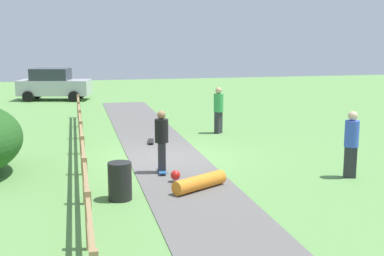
{
  "coord_description": "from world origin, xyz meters",
  "views": [
    {
      "loc": [
        -2.75,
        -15.16,
        3.78
      ],
      "look_at": [
        0.75,
        -0.27,
        1.0
      ],
      "focal_mm": 46.97,
      "sensor_mm": 36.0,
      "label": 1
    }
  ],
  "objects_px": {
    "skater_riding": "(162,138)",
    "bystander_green": "(218,108)",
    "skater_fallen": "(198,182)",
    "bystander_blue": "(351,141)",
    "trash_bin": "(120,181)",
    "parked_car_silver": "(54,84)",
    "skateboard_loose": "(151,141)"
  },
  "relations": [
    {
      "from": "trash_bin",
      "to": "bystander_blue",
      "type": "bearing_deg",
      "value": 4.36
    },
    {
      "from": "trash_bin",
      "to": "parked_car_silver",
      "type": "bearing_deg",
      "value": 96.19
    },
    {
      "from": "trash_bin",
      "to": "skater_riding",
      "type": "xyz_separation_m",
      "value": [
        1.36,
        2.07,
        0.55
      ]
    },
    {
      "from": "bystander_green",
      "to": "trash_bin",
      "type": "bearing_deg",
      "value": -121.53
    },
    {
      "from": "skateboard_loose",
      "to": "skater_fallen",
      "type": "bearing_deg",
      "value": -86.86
    },
    {
      "from": "trash_bin",
      "to": "skater_riding",
      "type": "height_order",
      "value": "skater_riding"
    },
    {
      "from": "skater_riding",
      "to": "trash_bin",
      "type": "bearing_deg",
      "value": -123.22
    },
    {
      "from": "trash_bin",
      "to": "parked_car_silver",
      "type": "xyz_separation_m",
      "value": [
        -2.16,
        19.96,
        0.51
      ]
    },
    {
      "from": "skateboard_loose",
      "to": "bystander_green",
      "type": "relative_size",
      "value": 0.45
    },
    {
      "from": "trash_bin",
      "to": "skateboard_loose",
      "type": "relative_size",
      "value": 1.1
    },
    {
      "from": "skateboard_loose",
      "to": "bystander_blue",
      "type": "bearing_deg",
      "value": -50.63
    },
    {
      "from": "skateboard_loose",
      "to": "skater_riding",
      "type": "bearing_deg",
      "value": -94.21
    },
    {
      "from": "skater_fallen",
      "to": "parked_car_silver",
      "type": "distance_m",
      "value": 20.04
    },
    {
      "from": "skater_fallen",
      "to": "bystander_blue",
      "type": "xyz_separation_m",
      "value": [
        4.31,
        0.12,
        0.82
      ]
    },
    {
      "from": "skater_fallen",
      "to": "parked_car_silver",
      "type": "bearing_deg",
      "value": 101.91
    },
    {
      "from": "skateboard_loose",
      "to": "parked_car_silver",
      "type": "relative_size",
      "value": 0.18
    },
    {
      "from": "bystander_blue",
      "to": "parked_car_silver",
      "type": "relative_size",
      "value": 0.41
    },
    {
      "from": "bystander_green",
      "to": "parked_car_silver",
      "type": "height_order",
      "value": "parked_car_silver"
    },
    {
      "from": "parked_car_silver",
      "to": "skater_riding",
      "type": "bearing_deg",
      "value": -78.86
    },
    {
      "from": "skater_fallen",
      "to": "bystander_blue",
      "type": "height_order",
      "value": "bystander_blue"
    },
    {
      "from": "bystander_green",
      "to": "bystander_blue",
      "type": "distance_m",
      "value": 7.18
    },
    {
      "from": "bystander_green",
      "to": "bystander_blue",
      "type": "xyz_separation_m",
      "value": [
        1.71,
        -6.97,
        -0.0
      ]
    },
    {
      "from": "skater_riding",
      "to": "bystander_green",
      "type": "distance_m",
      "value": 6.26
    },
    {
      "from": "skateboard_loose",
      "to": "parked_car_silver",
      "type": "xyz_separation_m",
      "value": [
        -3.82,
        13.84,
        0.87
      ]
    },
    {
      "from": "skater_riding",
      "to": "bystander_blue",
      "type": "distance_m",
      "value": 5.17
    },
    {
      "from": "trash_bin",
      "to": "bystander_green",
      "type": "xyz_separation_m",
      "value": [
        4.57,
        7.45,
        0.57
      ]
    },
    {
      "from": "skateboard_loose",
      "to": "bystander_blue",
      "type": "relative_size",
      "value": 0.45
    },
    {
      "from": "trash_bin",
      "to": "skater_fallen",
      "type": "height_order",
      "value": "trash_bin"
    },
    {
      "from": "trash_bin",
      "to": "bystander_blue",
      "type": "distance_m",
      "value": 6.32
    },
    {
      "from": "skater_riding",
      "to": "bystander_green",
      "type": "xyz_separation_m",
      "value": [
        3.21,
        5.38,
        0.02
      ]
    },
    {
      "from": "skater_riding",
      "to": "skateboard_loose",
      "type": "bearing_deg",
      "value": 85.79
    },
    {
      "from": "bystander_green",
      "to": "skater_fallen",
      "type": "bearing_deg",
      "value": -110.13
    }
  ]
}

